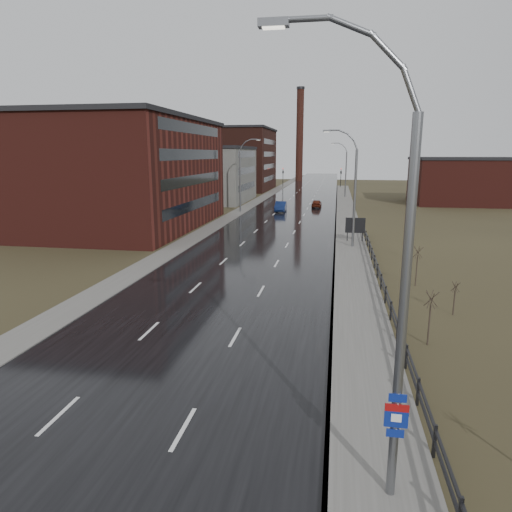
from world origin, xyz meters
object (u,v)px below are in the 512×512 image
at_px(streetlight_main, 392,282).
at_px(car_far, 317,204).
at_px(car_near, 281,207).
at_px(billboard, 355,226).

distance_m(streetlight_main, car_far, 68.58).
bearing_deg(car_far, car_near, 52.25).
height_order(streetlight_main, car_near, streetlight_main).
distance_m(billboard, car_far, 31.84).
bearing_deg(car_far, streetlight_main, 95.12).
bearing_deg(streetlight_main, car_near, 99.38).
height_order(streetlight_main, car_far, streetlight_main).
relative_size(streetlight_main, billboard, 4.58).
distance_m(car_near, car_far, 8.62).
height_order(billboard, car_far, billboard).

